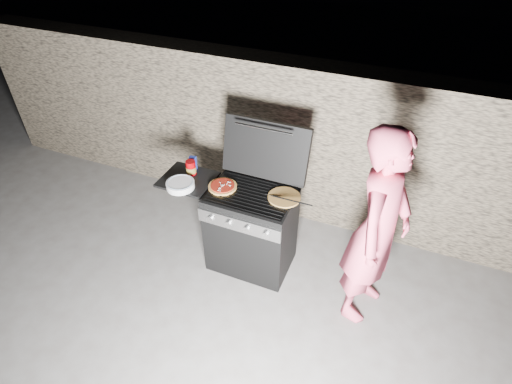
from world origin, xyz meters
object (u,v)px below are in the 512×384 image
at_px(person, 378,230).
at_px(sauce_jar, 191,168).
at_px(gas_grill, 229,223).
at_px(pizza_topped, 223,186).

bearing_deg(person, sauce_jar, 97.60).
bearing_deg(gas_grill, person, -3.26).
distance_m(gas_grill, pizza_topped, 0.47).
bearing_deg(sauce_jar, gas_grill, -11.14).
bearing_deg(pizza_topped, sauce_jar, 166.70).
xyz_separation_m(gas_grill, pizza_topped, (-0.04, -0.01, 0.47)).
bearing_deg(pizza_topped, gas_grill, 12.76).
bearing_deg(person, gas_grill, 99.44).
bearing_deg(sauce_jar, person, -5.10).
height_order(pizza_topped, sauce_jar, sauce_jar).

